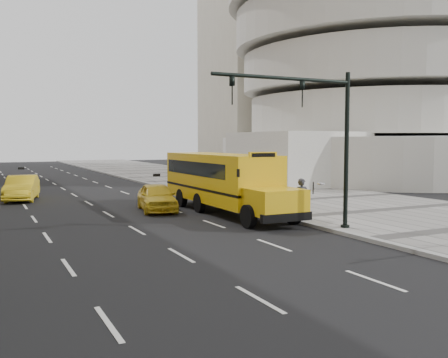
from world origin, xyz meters
name	(u,v)px	position (x,y,z in m)	size (l,w,h in m)	color
ground	(128,213)	(0.00, 0.00, 0.00)	(140.00, 140.00, 0.00)	black
sidewalk_museum	(319,200)	(12.00, 0.00, 0.07)	(12.00, 140.00, 0.15)	gray
curb_museum	(233,205)	(6.00, 0.00, 0.07)	(0.30, 140.00, 0.15)	gray
guggenheim	(347,49)	(29.37, 18.51, 13.58)	(33.20, 42.20, 35.00)	silver
school_bus	(222,178)	(4.50, -1.70, 1.76)	(2.96, 11.56, 3.19)	gold
taxi_near	(157,197)	(1.60, 0.14, 0.73)	(1.73, 4.30, 1.46)	yellow
taxi_far	(22,188)	(-4.42, 8.30, 0.77)	(1.63, 4.68, 1.54)	yellow
pedestrian	(302,199)	(6.35, -6.22, 1.06)	(0.67, 0.44, 1.83)	#2C2D34
traffic_signal	(318,130)	(5.19, -8.90, 4.09)	(6.18, 0.36, 6.40)	black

